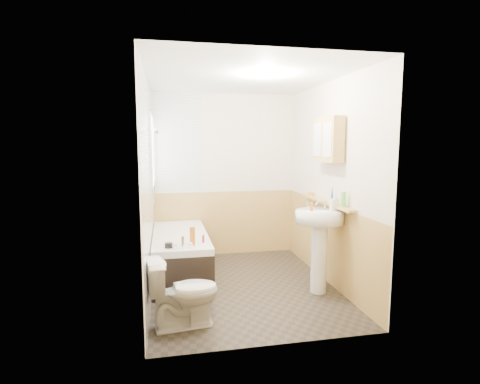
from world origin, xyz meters
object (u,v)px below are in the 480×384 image
(toilet, at_px, (183,293))
(pine_shelf, at_px, (325,202))
(bathtub, at_px, (180,253))
(medicine_cabinet, at_px, (328,140))
(sink, at_px, (320,234))

(toilet, bearing_deg, pine_shelf, -72.46)
(bathtub, height_order, pine_shelf, pine_shelf)
(medicine_cabinet, bearing_deg, sink, -127.05)
(bathtub, distance_m, toilet, 1.42)
(toilet, relative_size, medicine_cabinet, 1.15)
(sink, xyz_separation_m, pine_shelf, (0.20, 0.31, 0.32))
(toilet, xyz_separation_m, medicine_cabinet, (1.77, 0.75, 1.46))
(sink, relative_size, medicine_cabinet, 1.87)
(toilet, xyz_separation_m, pine_shelf, (1.80, 0.83, 0.69))
(toilet, height_order, medicine_cabinet, medicine_cabinet)
(toilet, relative_size, sink, 0.61)
(toilet, height_order, pine_shelf, pine_shelf)
(pine_shelf, bearing_deg, bathtub, 161.58)
(medicine_cabinet, bearing_deg, pine_shelf, 70.82)
(bathtub, relative_size, sink, 1.51)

